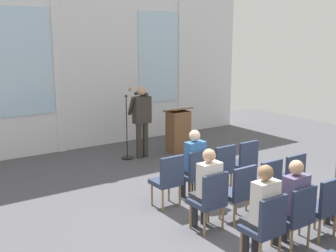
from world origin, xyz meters
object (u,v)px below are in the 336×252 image
object	(u,v)px
lectern	(178,131)
chair_r1_c2	(266,183)
chair_r1_c1	(239,190)
chair_r1_c0	(210,198)
chair_r0_c1	(196,172)
chair_r2_c0	(266,225)
chair_r1_c3	(290,176)
chair_r0_c0	(168,178)
chair_r0_c2	(221,166)
audience_r1_c0	(207,185)
chair_r2_c1	(296,214)
chair_r0_c3	(244,161)
audience_r2_c1	(292,199)
mic_stand	(127,145)
audience_r0_c1	(193,161)
audience_r2_c0	(262,208)
speaker	(141,116)
chair_r2_c2	(323,204)

from	to	relation	value
lectern	chair_r1_c2	distance (m)	4.07
chair_r1_c1	chair_r1_c0	bearing A→B (deg)	180.00
chair_r0_c1	chair_r2_c0	size ratio (longest dim) A/B	1.00
chair_r1_c3	chair_r1_c2	bearing A→B (deg)	180.00
chair_r0_c0	chair_r0_c2	size ratio (longest dim) A/B	1.00
lectern	audience_r1_c0	world-z (taller)	audience_r1_c0
chair_r0_c1	chair_r1_c3	size ratio (longest dim) A/B	1.00
chair_r0_c2	chair_r2_c1	bearing A→B (deg)	-105.05
chair_r0_c3	chair_r1_c3	bearing A→B (deg)	-90.00
audience_r1_c0	audience_r2_c1	bearing A→B (deg)	-61.72
chair_r0_c0	chair_r1_c0	size ratio (longest dim) A/B	1.00
mic_stand	chair_r2_c0	size ratio (longest dim) A/B	1.65
lectern	chair_r2_c1	world-z (taller)	lectern
audience_r0_c1	chair_r1_c3	world-z (taller)	audience_r0_c1
audience_r1_c0	chair_r2_c1	xyz separation A→B (m)	(0.60, -1.20, -0.18)
chair_r0_c1	audience_r2_c0	xyz separation A→B (m)	(-0.60, -2.14, 0.20)
mic_stand	chair_r1_c1	world-z (taller)	mic_stand
mic_stand	chair_r1_c2	bearing A→B (deg)	-85.51
speaker	chair_r1_c2	size ratio (longest dim) A/B	1.85
chair_r0_c1	chair_r1_c0	world-z (taller)	same
audience_r1_c0	chair_r2_c1	size ratio (longest dim) A/B	1.37
mic_stand	chair_r0_c3	size ratio (longest dim) A/B	1.65
mic_stand	chair_r0_c1	world-z (taller)	mic_stand
mic_stand	audience_r2_c0	size ratio (longest dim) A/B	1.17
chair_r0_c3	chair_r1_c0	bearing A→B (deg)	-148.22
chair_r2_c2	audience_r0_c1	bearing A→B (deg)	104.54
chair_r1_c0	chair_r1_c1	bearing A→B (deg)	0.00
chair_r0_c0	audience_r0_c1	distance (m)	0.63
audience_r0_c1	chair_r2_c1	xyz separation A→B (m)	(0.00, -2.31, -0.18)
lectern	chair_r0_c2	size ratio (longest dim) A/B	1.23
audience_r0_c1	chair_r1_c1	distance (m)	1.21
chair_r1_c2	audience_r2_c0	size ratio (longest dim) A/B	0.71
chair_r0_c2	chair_r2_c2	distance (m)	2.22
chair_r1_c3	chair_r0_c1	bearing A→B (deg)	137.09
chair_r0_c0	audience_r0_c1	size ratio (longest dim) A/B	0.73
speaker	chair_r0_c2	xyz separation A→B (m)	(-0.03, -2.92, -0.48)
chair_r0_c3	chair_r1_c2	size ratio (longest dim) A/B	1.00
speaker	audience_r2_c1	bearing A→B (deg)	-97.11
chair_r0_c0	chair_r0_c3	world-z (taller)	same
chair_r0_c3	chair_r1_c1	size ratio (longest dim) A/B	1.00
chair_r0_c1	audience_r2_c1	bearing A→B (deg)	-90.00
lectern	chair_r0_c1	xyz separation A→B (m)	(-1.65, -2.82, -0.02)
chair_r1_c0	chair_r1_c2	size ratio (longest dim) A/B	1.00
audience_r2_c1	chair_r0_c2	bearing A→B (deg)	74.39
audience_r0_c1	chair_r1_c0	distance (m)	1.35
mic_stand	chair_r1_c0	xyz separation A→B (m)	(-0.87, -4.13, 0.20)
speaker	chair_r2_c2	bearing A→B (deg)	-90.37
audience_r2_c0	chair_r2_c2	bearing A→B (deg)	-3.87
chair_r0_c0	chair_r2_c2	size ratio (longest dim) A/B	1.00
chair_r0_c0	chair_r0_c1	bearing A→B (deg)	0.00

